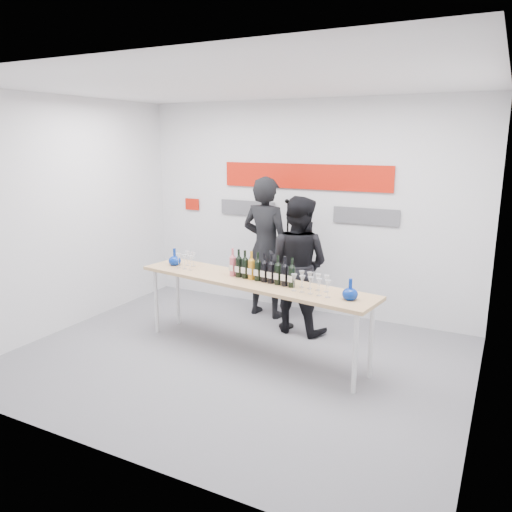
{
  "coord_description": "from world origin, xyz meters",
  "views": [
    {
      "loc": [
        2.62,
        -4.6,
        2.45
      ],
      "look_at": [
        0.07,
        0.35,
        1.15
      ],
      "focal_mm": 35.0,
      "sensor_mm": 36.0,
      "label": 1
    }
  ],
  "objects_px": {
    "presenter_left": "(266,248)",
    "mic_stand": "(287,289)",
    "presenter_right": "(297,265)",
    "tasting_table": "(252,286)"
  },
  "relations": [
    {
      "from": "presenter_left",
      "to": "mic_stand",
      "type": "xyz_separation_m",
      "value": [
        0.46,
        -0.3,
        -0.46
      ]
    },
    {
      "from": "presenter_left",
      "to": "presenter_right",
      "type": "distance_m",
      "value": 0.71
    },
    {
      "from": "tasting_table",
      "to": "mic_stand",
      "type": "height_order",
      "value": "mic_stand"
    },
    {
      "from": "tasting_table",
      "to": "presenter_right",
      "type": "relative_size",
      "value": 1.71
    },
    {
      "from": "tasting_table",
      "to": "presenter_left",
      "type": "height_order",
      "value": "presenter_left"
    },
    {
      "from": "mic_stand",
      "to": "presenter_right",
      "type": "bearing_deg",
      "value": -37.68
    },
    {
      "from": "presenter_left",
      "to": "tasting_table",
      "type": "bearing_deg",
      "value": 114.65
    },
    {
      "from": "tasting_table",
      "to": "presenter_right",
      "type": "xyz_separation_m",
      "value": [
        0.18,
        0.9,
        0.06
      ]
    },
    {
      "from": "presenter_left",
      "to": "presenter_right",
      "type": "bearing_deg",
      "value": 156.38
    },
    {
      "from": "presenter_right",
      "to": "presenter_left",
      "type": "bearing_deg",
      "value": -24.84
    }
  ]
}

